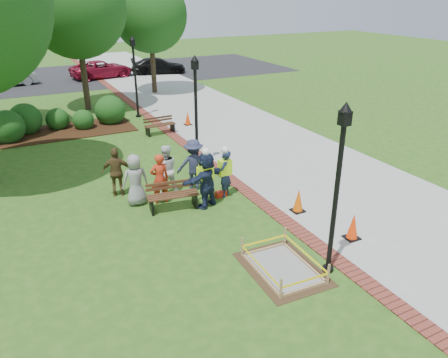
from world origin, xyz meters
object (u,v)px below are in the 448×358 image
bench_near (173,201)px  cone_front (353,227)px  hivis_worker_a (206,178)px  hivis_worker_b (225,172)px  lamp_near (338,179)px  hivis_worker_c (204,179)px  wet_concrete_pad (283,261)px

bench_near → cone_front: 5.49m
hivis_worker_a → hivis_worker_b: hivis_worker_a is taller
cone_front → lamp_near: size_ratio=0.18×
cone_front → lamp_near: (-1.57, -0.88, 2.10)m
bench_near → lamp_near: 5.77m
bench_near → hivis_worker_a: size_ratio=0.84×
bench_near → hivis_worker_b: 2.00m
cone_front → hivis_worker_c: hivis_worker_c is taller
wet_concrete_pad → lamp_near: lamp_near is taller
cone_front → hivis_worker_a: bearing=126.8°
bench_near → hivis_worker_c: 1.21m
lamp_near → hivis_worker_c: (-1.20, 4.70, -1.59)m
wet_concrete_pad → hivis_worker_c: size_ratio=1.33×
lamp_near → hivis_worker_b: size_ratio=2.42×
lamp_near → hivis_worker_b: bearing=93.7°
wet_concrete_pad → hivis_worker_a: (-0.21, 4.02, 0.74)m
lamp_near → hivis_worker_a: bearing=104.6°
hivis_worker_c → hivis_worker_a: bearing=-86.3°
cone_front → hivis_worker_a: 4.63m
lamp_near → hivis_worker_b: lamp_near is taller
cone_front → hivis_worker_b: 4.53m
bench_near → cone_front: size_ratio=2.11×
wet_concrete_pad → hivis_worker_c: hivis_worker_c is taller
bench_near → lamp_near: size_ratio=0.39×
bench_near → wet_concrete_pad: bearing=-73.8°
lamp_near → bench_near: bearing=114.6°
hivis_worker_c → lamp_near: bearing=-75.7°
wet_concrete_pad → lamp_near: (0.97, -0.55, 2.25)m
wet_concrete_pad → hivis_worker_c: 4.21m
wet_concrete_pad → bench_near: bearing=106.2°
cone_front → hivis_worker_b: hivis_worker_b is taller
bench_near → hivis_worker_b: size_ratio=0.94×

